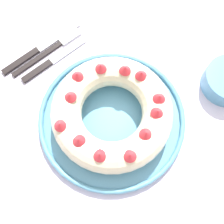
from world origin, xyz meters
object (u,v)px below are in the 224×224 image
at_px(bundt_cake, 112,112).
at_px(serving_knife, 37,51).
at_px(serving_dish, 112,118).
at_px(cake_knife, 50,62).
at_px(fork, 52,49).

relative_size(bundt_cake, serving_knife, 1.12).
xyz_separation_m(serving_dish, cake_knife, (-0.22, -0.03, -0.01)).
xyz_separation_m(serving_dish, fork, (-0.25, 0.00, -0.01)).
relative_size(serving_dish, fork, 1.65).
distance_m(bundt_cake, cake_knife, 0.23).
relative_size(serving_dish, bundt_cake, 1.28).
height_order(bundt_cake, fork, bundt_cake).
height_order(serving_dish, bundt_cake, bundt_cake).
bearing_deg(serving_dish, bundt_cake, -30.23).
xyz_separation_m(fork, serving_knife, (-0.02, -0.03, -0.00)).
height_order(serving_dish, serving_knife, serving_dish).
bearing_deg(cake_knife, serving_knife, -173.93).
height_order(serving_knife, cake_knife, same).
bearing_deg(fork, bundt_cake, -5.70).
relative_size(serving_knife, cake_knife, 1.24).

